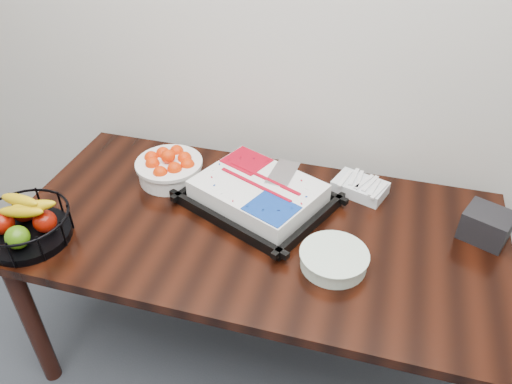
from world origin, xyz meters
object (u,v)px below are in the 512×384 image
(plate_stack, at_px, (334,259))
(cake_tray, at_px, (258,194))
(napkin_box, at_px, (486,225))
(table, at_px, (256,242))
(tangerine_bowl, at_px, (169,164))
(fruit_basket, at_px, (25,224))

(plate_stack, bearing_deg, cake_tray, 142.78)
(plate_stack, bearing_deg, napkin_box, 30.28)
(table, bearing_deg, cake_tray, 102.33)
(cake_tray, bearing_deg, napkin_box, 2.49)
(table, height_order, tangerine_bowl, tangerine_bowl)
(table, height_order, fruit_basket, fruit_basket)
(tangerine_bowl, distance_m, napkin_box, 1.22)
(table, distance_m, fruit_basket, 0.83)
(fruit_basket, height_order, napkin_box, fruit_basket)
(table, bearing_deg, plate_stack, -23.07)
(cake_tray, relative_size, plate_stack, 2.71)
(fruit_basket, bearing_deg, tangerine_bowl, 55.04)
(napkin_box, bearing_deg, plate_stack, -149.72)
(tangerine_bowl, bearing_deg, cake_tray, -9.22)
(cake_tray, height_order, tangerine_bowl, tangerine_bowl)
(plate_stack, height_order, napkin_box, napkin_box)
(table, relative_size, tangerine_bowl, 6.57)
(tangerine_bowl, bearing_deg, table, -23.79)
(napkin_box, bearing_deg, table, -168.81)
(fruit_basket, distance_m, plate_stack, 1.08)
(cake_tray, bearing_deg, fruit_basket, -150.47)
(cake_tray, relative_size, fruit_basket, 2.00)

